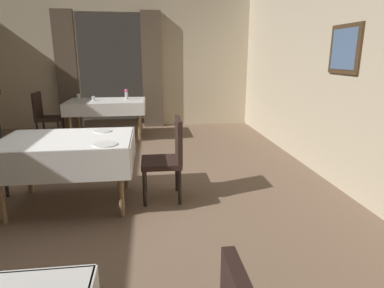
% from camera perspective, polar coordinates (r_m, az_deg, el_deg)
% --- Properties ---
extents(ground, '(10.08, 10.08, 0.00)m').
position_cam_1_polar(ground, '(3.94, -19.51, -9.65)').
color(ground, '#7A604C').
extents(wall_right, '(0.16, 8.40, 3.00)m').
position_cam_1_polar(wall_right, '(4.20, 27.24, 12.29)').
color(wall_right, beige).
rests_on(wall_right, ground).
extents(wall_back, '(6.40, 0.27, 3.00)m').
position_cam_1_polar(wall_back, '(7.72, -14.09, 14.16)').
color(wall_back, beige).
rests_on(wall_back, ground).
extents(dining_table_mid, '(1.37, 0.99, 0.75)m').
position_cam_1_polar(dining_table_mid, '(3.72, -20.87, -0.56)').
color(dining_table_mid, olive).
rests_on(dining_table_mid, ground).
extents(dining_table_far, '(1.49, 0.96, 0.75)m').
position_cam_1_polar(dining_table_far, '(6.64, -14.71, 6.67)').
color(dining_table_far, olive).
rests_on(dining_table_far, ground).
extents(chair_mid_right, '(0.44, 0.44, 0.93)m').
position_cam_1_polar(chair_mid_right, '(3.67, -4.15, -1.96)').
color(chair_mid_right, black).
rests_on(chair_mid_right, ground).
extents(chair_far_left, '(0.44, 0.44, 0.93)m').
position_cam_1_polar(chair_far_left, '(6.80, -24.27, 4.72)').
color(chair_far_left, black).
rests_on(chair_far_left, ground).
extents(plate_mid_a, '(0.21, 0.21, 0.01)m').
position_cam_1_polar(plate_mid_a, '(3.90, -15.31, 2.23)').
color(plate_mid_a, white).
rests_on(plate_mid_a, dining_table_mid).
extents(plate_mid_b, '(0.24, 0.24, 0.01)m').
position_cam_1_polar(plate_mid_b, '(3.31, -14.90, -0.03)').
color(plate_mid_b, white).
rests_on(plate_mid_b, dining_table_mid).
extents(flower_vase_far, '(0.07, 0.07, 0.21)m').
position_cam_1_polar(flower_vase_far, '(6.69, -11.38, 8.61)').
color(flower_vase_far, silver).
rests_on(flower_vase_far, dining_table_far).
extents(glass_far_b, '(0.06, 0.06, 0.09)m').
position_cam_1_polar(glass_far_b, '(6.64, -16.80, 7.63)').
color(glass_far_b, silver).
rests_on(glass_far_b, dining_table_far).
extents(glass_far_c, '(0.07, 0.07, 0.10)m').
position_cam_1_polar(glass_far_c, '(7.02, -19.21, 7.88)').
color(glass_far_c, silver).
rests_on(glass_far_c, dining_table_far).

